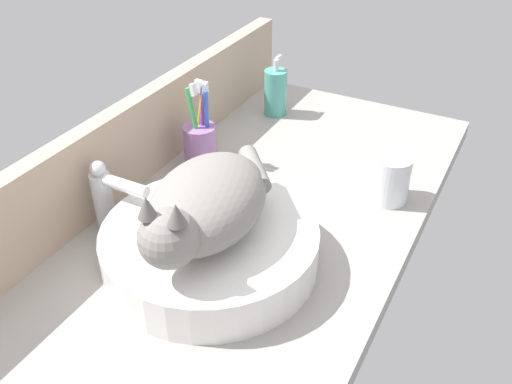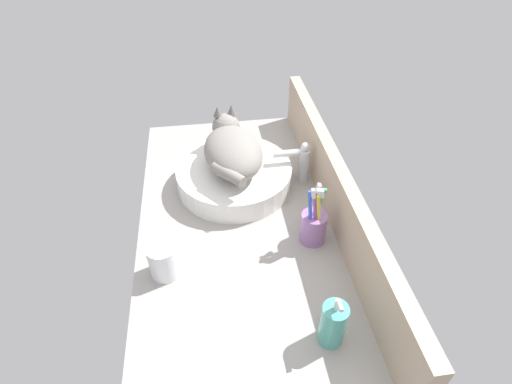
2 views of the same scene
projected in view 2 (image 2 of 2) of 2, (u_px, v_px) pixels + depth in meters
ground_plane at (241, 228)px, 114.72cm from camera, size 111.14×57.13×4.00cm
backsplash_panel at (336, 191)px, 110.71cm from camera, size 111.14×3.60×17.15cm
sink_basin at (235, 176)px, 123.97cm from camera, size 35.45×35.45×7.04cm
cat at (233, 149)px, 118.91cm from camera, size 32.40×19.66×14.00cm
faucet at (301, 160)px, 123.78cm from camera, size 3.60×11.80×13.60cm
soap_dispenser at (333, 324)px, 82.89cm from camera, size 5.50×5.50×14.53cm
toothbrush_cup at (313, 226)px, 105.22cm from camera, size 6.87×6.87×18.69cm
water_glass at (164, 262)px, 97.46cm from camera, size 7.46×7.46×9.37cm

